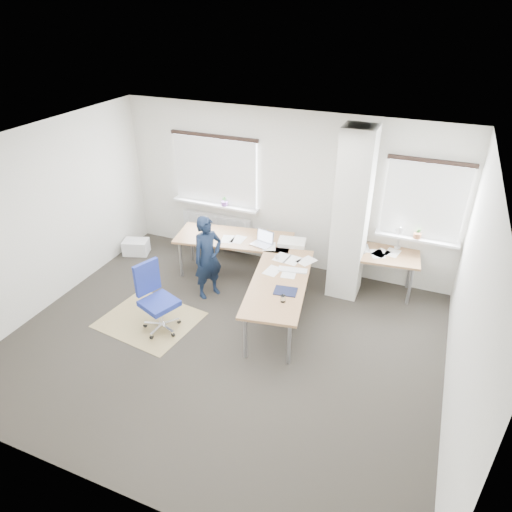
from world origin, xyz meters
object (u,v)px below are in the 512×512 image
at_px(task_chair, 159,312).
at_px(person, 208,258).
at_px(desk_side, 375,255).
at_px(desk_main, 258,259).

height_order(task_chair, person, person).
height_order(desk_side, person, person).
xyz_separation_m(desk_side, person, (-2.46, -1.15, 0.02)).
height_order(desk_main, person, person).
distance_m(desk_main, desk_side, 1.91).
relative_size(desk_main, person, 1.99).
bearing_deg(desk_side, person, -161.49).
bearing_deg(desk_main, desk_side, 17.28).
distance_m(task_chair, person, 1.19).
xyz_separation_m(task_chair, person, (0.28, 1.08, 0.41)).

